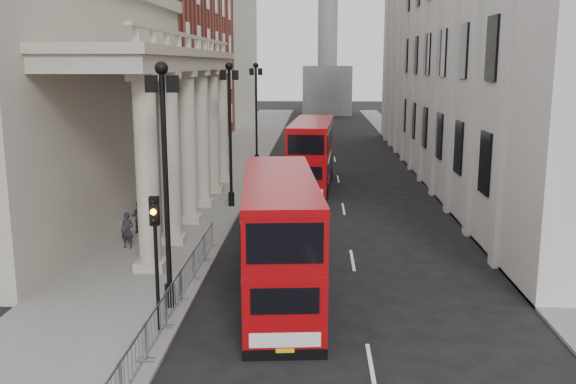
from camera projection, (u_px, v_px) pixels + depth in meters
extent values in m
plane|color=black|center=(160.00, 363.00, 18.25)|extent=(260.00, 260.00, 0.00)
cube|color=slate|center=(217.00, 177.00, 47.75)|extent=(6.00, 140.00, 0.12)
cube|color=slate|center=(440.00, 179.00, 47.02)|extent=(3.00, 140.00, 0.12)
cube|color=slate|center=(257.00, 177.00, 47.62)|extent=(0.20, 140.00, 0.14)
cube|color=#9D9484|center=(46.00, 107.00, 35.17)|extent=(9.00, 28.00, 12.00)
cube|color=maroon|center=(168.00, 36.00, 63.57)|extent=(9.00, 32.00, 22.00)
cube|color=#9D9484|center=(217.00, 52.00, 95.11)|extent=(9.00, 30.00, 20.00)
cube|color=beige|center=(478.00, 5.00, 46.42)|extent=(8.00, 55.00, 25.00)
cube|color=#60605E|center=(327.00, 90.00, 107.30)|extent=(8.00, 8.00, 8.00)
cylinder|color=black|center=(170.00, 295.00, 22.09)|extent=(0.36, 0.36, 0.80)
cylinder|color=black|center=(166.00, 193.00, 21.38)|extent=(0.18, 0.18, 8.00)
sphere|color=black|center=(161.00, 68.00, 20.58)|extent=(0.44, 0.44, 0.44)
cube|color=black|center=(173.00, 84.00, 20.66)|extent=(0.35, 0.35, 0.55)
cube|color=black|center=(151.00, 84.00, 20.69)|extent=(0.35, 0.35, 0.55)
cylinder|color=black|center=(231.00, 199.00, 37.76)|extent=(0.36, 0.36, 0.80)
cylinder|color=black|center=(230.00, 138.00, 37.05)|extent=(0.18, 0.18, 8.00)
sphere|color=black|center=(229.00, 66.00, 36.25)|extent=(0.44, 0.44, 0.44)
cube|color=black|center=(235.00, 75.00, 36.33)|extent=(0.35, 0.35, 0.55)
cube|color=black|center=(223.00, 75.00, 36.36)|extent=(0.35, 0.35, 0.55)
cylinder|color=black|center=(257.00, 159.00, 53.43)|extent=(0.36, 0.36, 0.80)
cylinder|color=black|center=(256.00, 116.00, 52.72)|extent=(0.18, 0.18, 8.00)
sphere|color=black|center=(256.00, 65.00, 51.92)|extent=(0.44, 0.44, 0.44)
cube|color=black|center=(260.00, 72.00, 52.00)|extent=(0.35, 0.35, 0.55)
cube|color=black|center=(252.00, 72.00, 52.03)|extent=(0.35, 0.35, 0.55)
cylinder|color=black|center=(157.00, 278.00, 19.87)|extent=(0.12, 0.12, 3.40)
cube|color=black|center=(154.00, 211.00, 19.45)|extent=(0.28, 0.22, 0.90)
sphere|color=black|center=(153.00, 202.00, 19.26)|extent=(0.18, 0.18, 0.18)
sphere|color=orange|center=(153.00, 212.00, 19.32)|extent=(0.18, 0.18, 0.18)
sphere|color=black|center=(154.00, 222.00, 19.38)|extent=(0.18, 0.18, 0.18)
cube|color=gray|center=(134.00, 361.00, 16.86)|extent=(0.50, 2.30, 1.10)
cube|color=gray|center=(156.00, 326.00, 19.16)|extent=(0.50, 2.30, 1.10)
cube|color=gray|center=(173.00, 298.00, 21.46)|extent=(0.50, 2.30, 1.10)
cube|color=gray|center=(187.00, 275.00, 23.76)|extent=(0.50, 2.30, 1.10)
cube|color=gray|center=(199.00, 256.00, 26.07)|extent=(0.50, 2.30, 1.10)
cube|color=gray|center=(208.00, 241.00, 28.37)|extent=(0.50, 2.30, 1.10)
cube|color=#9D070B|center=(280.00, 262.00, 23.13)|extent=(3.34, 10.42, 1.95)
cube|color=#9D070B|center=(279.00, 208.00, 22.73)|extent=(3.34, 10.42, 1.71)
cube|color=#9D070B|center=(279.00, 181.00, 22.54)|extent=(3.38, 10.47, 0.24)
cube|color=black|center=(280.00, 292.00, 23.36)|extent=(3.36, 10.43, 0.34)
cube|color=black|center=(280.00, 256.00, 23.08)|extent=(3.22, 8.48, 0.98)
cube|color=black|center=(279.00, 205.00, 22.71)|extent=(3.34, 9.85, 1.07)
cube|color=white|center=(285.00, 340.00, 18.26)|extent=(2.05, 0.24, 0.44)
cube|color=yellow|center=(285.00, 351.00, 18.31)|extent=(0.54, 0.09, 0.13)
cylinder|color=black|center=(247.00, 324.00, 19.76)|extent=(0.40, 1.00, 0.98)
cylinder|color=black|center=(319.00, 322.00, 19.85)|extent=(0.40, 1.00, 0.98)
cylinder|color=black|center=(250.00, 264.00, 25.59)|extent=(0.40, 1.00, 0.98)
cylinder|color=black|center=(305.00, 264.00, 25.68)|extent=(0.40, 1.00, 0.98)
cube|color=#A4070C|center=(312.00, 168.00, 43.99)|extent=(3.12, 10.65, 2.00)
cube|color=#A4070C|center=(312.00, 137.00, 43.58)|extent=(3.12, 10.65, 1.75)
cube|color=#A4070C|center=(312.00, 123.00, 43.38)|extent=(3.17, 10.69, 0.25)
cube|color=black|center=(312.00, 184.00, 44.22)|extent=(3.14, 10.65, 0.35)
cube|color=black|center=(312.00, 164.00, 43.94)|extent=(3.07, 8.65, 1.00)
cube|color=black|center=(312.00, 136.00, 43.56)|extent=(3.15, 10.05, 1.10)
cube|color=white|center=(306.00, 193.00, 39.01)|extent=(2.10, 0.18, 0.45)
cube|color=yellow|center=(306.00, 198.00, 39.07)|extent=(0.55, 0.07, 0.13)
cylinder|color=black|center=(290.00, 190.00, 40.71)|extent=(0.38, 1.02, 1.00)
cylinder|color=black|center=(325.00, 190.00, 40.48)|extent=(0.38, 1.02, 1.00)
cylinder|color=black|center=(298.00, 174.00, 46.67)|extent=(0.38, 1.02, 1.00)
cylinder|color=black|center=(330.00, 174.00, 46.43)|extent=(0.38, 1.02, 1.00)
imported|color=black|center=(127.00, 231.00, 28.99)|extent=(0.66, 0.49, 1.65)
imported|color=#292521|center=(139.00, 216.00, 31.71)|extent=(0.80, 0.63, 1.62)
imported|color=black|center=(185.00, 191.00, 37.80)|extent=(0.98, 0.80, 1.73)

